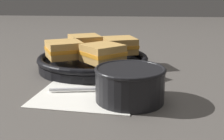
% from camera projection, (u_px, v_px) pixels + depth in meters
% --- Properties ---
extents(ground_plane, '(4.00, 4.00, 0.00)m').
position_uv_depth(ground_plane, '(96.00, 88.00, 0.67)').
color(ground_plane, '#56514C').
extents(napkin, '(0.23, 0.20, 0.00)m').
position_uv_depth(napkin, '(86.00, 94.00, 0.62)').
color(napkin, white).
rests_on(napkin, ground_plane).
extents(soup_bowl, '(0.15, 0.15, 0.07)m').
position_uv_depth(soup_bowl, '(130.00, 82.00, 0.58)').
color(soup_bowl, black).
rests_on(soup_bowl, ground_plane).
extents(spoon, '(0.17, 0.05, 0.01)m').
position_uv_depth(spoon, '(103.00, 89.00, 0.64)').
color(spoon, silver).
rests_on(spoon, napkin).
extents(skillet, '(0.32, 0.46, 0.04)m').
position_uv_depth(skillet, '(93.00, 62.00, 0.83)').
color(skillet, black).
rests_on(skillet, ground_plane).
extents(sandwich_near_left, '(0.13, 0.13, 0.05)m').
position_uv_depth(sandwich_near_left, '(64.00, 49.00, 0.79)').
color(sandwich_near_left, tan).
rests_on(sandwich_near_left, skillet).
extents(sandwich_near_right, '(0.13, 0.13, 0.05)m').
position_uv_depth(sandwich_near_right, '(103.00, 53.00, 0.74)').
color(sandwich_near_right, tan).
rests_on(sandwich_near_right, skillet).
extents(sandwich_far_left, '(0.12, 0.12, 0.05)m').
position_uv_depth(sandwich_far_left, '(120.00, 45.00, 0.85)').
color(sandwich_far_left, tan).
rests_on(sandwich_far_left, skillet).
extents(sandwich_far_right, '(0.12, 0.12, 0.05)m').
position_uv_depth(sandwich_far_right, '(85.00, 43.00, 0.89)').
color(sandwich_far_right, tan).
rests_on(sandwich_far_right, skillet).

